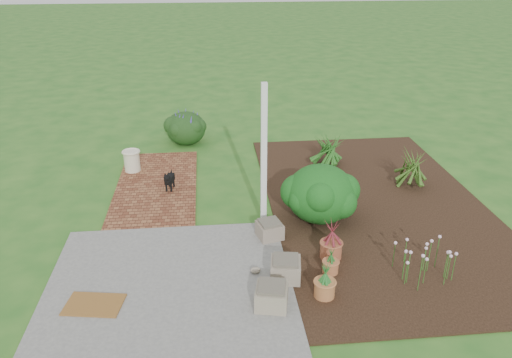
{
  "coord_description": "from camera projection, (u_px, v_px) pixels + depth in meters",
  "views": [
    {
      "loc": [
        -0.6,
        -7.56,
        4.41
      ],
      "look_at": [
        0.2,
        0.4,
        0.7
      ],
      "focal_mm": 35.0,
      "sensor_mm": 36.0,
      "label": 1
    }
  ],
  "objects": [
    {
      "name": "stone_trough_near",
      "position": [
        272.0,
        297.0,
        6.66
      ],
      "size": [
        0.5,
        0.5,
        0.28
      ],
      "primitive_type": "cube",
      "rotation": [
        0.0,
        0.0,
        -0.22
      ],
      "color": "#7E725D",
      "rests_on": "concrete_patio"
    },
    {
      "name": "garden_bed",
      "position": [
        377.0,
        205.0,
        9.41
      ],
      "size": [
        4.0,
        7.0,
        0.03
      ],
      "primitive_type": "cube",
      "color": "black",
      "rests_on": "ground"
    },
    {
      "name": "terracotta_pot_small_left",
      "position": [
        330.0,
        267.0,
        7.38
      ],
      "size": [
        0.27,
        0.27,
        0.19
      ],
      "primitive_type": "cylinder",
      "rotation": [
        0.0,
        0.0,
        0.19
      ],
      "color": "#AA6339",
      "rests_on": "garden_bed"
    },
    {
      "name": "evergreen_shrub",
      "position": [
        321.0,
        192.0,
        8.69
      ],
      "size": [
        1.6,
        1.6,
        1.03
      ],
      "primitive_type": "ellipsoid",
      "rotation": [
        0.0,
        0.0,
        0.42
      ],
      "color": "#0C3E14",
      "rests_on": "garden_bed"
    },
    {
      "name": "stone_trough_mid",
      "position": [
        286.0,
        270.0,
        7.21
      ],
      "size": [
        0.49,
        0.49,
        0.28
      ],
      "primitive_type": "cube",
      "rotation": [
        0.0,
        0.0,
        -0.16
      ],
      "color": "gray",
      "rests_on": "concrete_patio"
    },
    {
      "name": "brick_path",
      "position": [
        157.0,
        186.0,
        10.15
      ],
      "size": [
        1.6,
        3.5,
        0.04
      ],
      "primitive_type": "cube",
      "color": "brown",
      "rests_on": "ground"
    },
    {
      "name": "veranda_post",
      "position": [
        264.0,
        156.0,
        8.32
      ],
      "size": [
        0.1,
        0.1,
        2.5
      ],
      "primitive_type": "cube",
      "color": "white",
      "rests_on": "ground"
    },
    {
      "name": "agapanthus_clump_front",
      "position": [
        328.0,
        147.0,
        10.94
      ],
      "size": [
        0.94,
        0.94,
        0.82
      ],
      "primitive_type": null,
      "rotation": [
        0.0,
        0.0,
        -0.01
      ],
      "color": "#103F15",
      "rests_on": "garden_bed"
    },
    {
      "name": "concrete_patio",
      "position": [
        169.0,
        291.0,
        7.03
      ],
      "size": [
        3.5,
        3.5,
        0.04
      ],
      "primitive_type": "cube",
      "color": "slate",
      "rests_on": "ground"
    },
    {
      "name": "pink_flower_patch",
      "position": [
        422.0,
        257.0,
        7.27
      ],
      "size": [
        0.95,
        0.95,
        0.59
      ],
      "primitive_type": null,
      "rotation": [
        0.0,
        0.0,
        -0.03
      ],
      "color": "#113D0F",
      "rests_on": "garden_bed"
    },
    {
      "name": "cream_ceramic_urn",
      "position": [
        132.0,
        161.0,
        10.69
      ],
      "size": [
        0.44,
        0.44,
        0.45
      ],
      "primitive_type": "cylinder",
      "rotation": [
        0.0,
        0.0,
        -0.39
      ],
      "color": "beige",
      "rests_on": "brick_path"
    },
    {
      "name": "stone_trough_far",
      "position": [
        270.0,
        230.0,
        8.25
      ],
      "size": [
        0.47,
        0.47,
        0.26
      ],
      "primitive_type": "cube",
      "rotation": [
        0.0,
        0.0,
        0.25
      ],
      "color": "gray",
      "rests_on": "concrete_patio"
    },
    {
      "name": "terracotta_pot_small_right",
      "position": [
        325.0,
        289.0,
        6.86
      ],
      "size": [
        0.35,
        0.35,
        0.24
      ],
      "primitive_type": "cylinder",
      "rotation": [
        0.0,
        0.0,
        0.26
      ],
      "color": "#AE6B3B",
      "rests_on": "garden_bed"
    },
    {
      "name": "coir_doormat",
      "position": [
        94.0,
        304.0,
        6.71
      ],
      "size": [
        0.83,
        0.61,
        0.02
      ],
      "primitive_type": "cube",
      "rotation": [
        0.0,
        0.0,
        -0.16
      ],
      "color": "brown",
      "rests_on": "concrete_patio"
    },
    {
      "name": "terracotta_pot_bronze",
      "position": [
        331.0,
        250.0,
        7.72
      ],
      "size": [
        0.38,
        0.38,
        0.27
      ],
      "primitive_type": "cylinder",
      "rotation": [
        0.0,
        0.0,
        0.16
      ],
      "color": "#985133",
      "rests_on": "garden_bed"
    },
    {
      "name": "agapanthus_clump_back",
      "position": [
        412.0,
        165.0,
        9.96
      ],
      "size": [
        1.22,
        1.22,
        0.89
      ],
      "primitive_type": null,
      "rotation": [
        0.0,
        0.0,
        -0.27
      ],
      "color": "#183D0D",
      "rests_on": "garden_bed"
    },
    {
      "name": "purple_flowering_bush",
      "position": [
        186.0,
        127.0,
        12.25
      ],
      "size": [
        1.15,
        1.15,
        0.82
      ],
      "primitive_type": "ellipsoid",
      "rotation": [
        0.0,
        0.0,
        0.23
      ],
      "color": "black",
      "rests_on": "ground"
    },
    {
      "name": "ground",
      "position": [
        247.0,
        225.0,
        8.73
      ],
      "size": [
        80.0,
        80.0,
        0.0
      ],
      "primitive_type": "plane",
      "color": "#235D1D",
      "rests_on": "ground"
    },
    {
      "name": "black_dog",
      "position": [
        169.0,
        179.0,
        9.82
      ],
      "size": [
        0.19,
        0.46,
        0.4
      ],
      "rotation": [
        0.0,
        0.0,
        -0.19
      ],
      "color": "black",
      "rests_on": "brick_path"
    }
  ]
}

